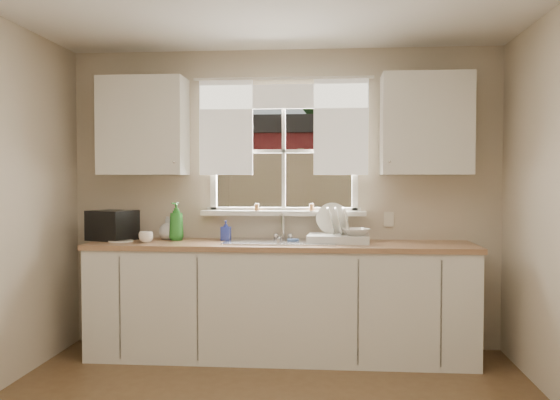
# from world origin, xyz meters

# --- Properties ---
(room_walls) EXTENTS (3.62, 4.02, 2.50)m
(room_walls) POSITION_xyz_m (0.00, -0.07, 1.24)
(room_walls) COLOR beige
(room_walls) RESTS_ON ground
(window) EXTENTS (1.38, 0.16, 1.06)m
(window) POSITION_xyz_m (0.00, 2.00, 1.49)
(window) COLOR white
(window) RESTS_ON room_walls
(curtains) EXTENTS (1.50, 0.03, 0.81)m
(curtains) POSITION_xyz_m (0.00, 1.95, 1.93)
(curtains) COLOR white
(curtains) RESTS_ON room_walls
(base_cabinets) EXTENTS (3.00, 0.62, 0.87)m
(base_cabinets) POSITION_xyz_m (0.00, 1.68, 0.43)
(base_cabinets) COLOR white
(base_cabinets) RESTS_ON ground
(countertop) EXTENTS (3.04, 0.65, 0.04)m
(countertop) POSITION_xyz_m (0.00, 1.68, 0.89)
(countertop) COLOR #A37651
(countertop) RESTS_ON base_cabinets
(upper_cabinet_left) EXTENTS (0.70, 0.33, 0.80)m
(upper_cabinet_left) POSITION_xyz_m (-1.15, 1.82, 1.85)
(upper_cabinet_left) COLOR white
(upper_cabinet_left) RESTS_ON room_walls
(upper_cabinet_right) EXTENTS (0.70, 0.33, 0.80)m
(upper_cabinet_right) POSITION_xyz_m (1.15, 1.82, 1.85)
(upper_cabinet_right) COLOR white
(upper_cabinet_right) RESTS_ON room_walls
(wall_outlet) EXTENTS (0.08, 0.01, 0.12)m
(wall_outlet) POSITION_xyz_m (0.88, 1.99, 1.08)
(wall_outlet) COLOR beige
(wall_outlet) RESTS_ON room_walls
(sill_jars) EXTENTS (0.50, 0.04, 0.06)m
(sill_jars) POSITION_xyz_m (0.01, 1.94, 1.18)
(sill_jars) COLOR brown
(sill_jars) RESTS_ON window
(backyard) EXTENTS (20.00, 10.00, 6.13)m
(backyard) POSITION_xyz_m (0.58, 8.42, 3.46)
(backyard) COLOR #335421
(backyard) RESTS_ON ground
(sink) EXTENTS (0.88, 0.52, 0.40)m
(sink) POSITION_xyz_m (0.00, 1.71, 0.84)
(sink) COLOR #B7B7BC
(sink) RESTS_ON countertop
(dish_rack) EXTENTS (0.50, 0.39, 0.31)m
(dish_rack) POSITION_xyz_m (0.46, 1.74, 0.97)
(dish_rack) COLOR silver
(dish_rack) RESTS_ON countertop
(bowl) EXTENTS (0.27, 0.27, 0.05)m
(bowl) POSITION_xyz_m (0.59, 1.69, 1.00)
(bowl) COLOR silver
(bowl) RESTS_ON dish_rack
(soap_bottle_a) EXTENTS (0.16, 0.16, 0.31)m
(soap_bottle_a) POSITION_xyz_m (-0.87, 1.80, 1.07)
(soap_bottle_a) COLOR #2D8A2D
(soap_bottle_a) RESTS_ON countertop
(soap_bottle_b) EXTENTS (0.08, 0.08, 0.17)m
(soap_bottle_b) POSITION_xyz_m (-0.46, 1.81, 0.99)
(soap_bottle_b) COLOR #2F3FB1
(soap_bottle_b) RESTS_ON countertop
(soap_bottle_c) EXTENTS (0.17, 0.17, 0.19)m
(soap_bottle_c) POSITION_xyz_m (-0.96, 1.85, 1.01)
(soap_bottle_c) COLOR beige
(soap_bottle_c) RESTS_ON countertop
(saucer) EXTENTS (0.20, 0.20, 0.01)m
(saucer) POSITION_xyz_m (-1.29, 1.65, 0.92)
(saucer) COLOR silver
(saucer) RESTS_ON countertop
(cup) EXTENTS (0.14, 0.14, 0.09)m
(cup) POSITION_xyz_m (-1.06, 1.60, 0.95)
(cup) COLOR white
(cup) RESTS_ON countertop
(black_appliance) EXTENTS (0.42, 0.40, 0.25)m
(black_appliance) POSITION_xyz_m (-1.40, 1.77, 1.03)
(black_appliance) COLOR black
(black_appliance) RESTS_ON countertop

